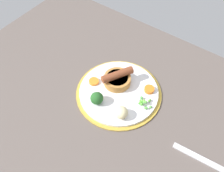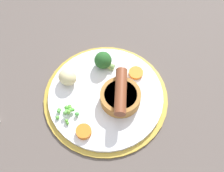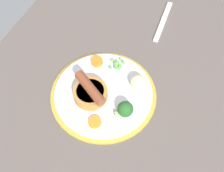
% 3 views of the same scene
% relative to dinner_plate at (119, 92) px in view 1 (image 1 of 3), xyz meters
% --- Properties ---
extents(dining_table, '(1.10, 0.80, 0.03)m').
position_rel_dinner_plate_xyz_m(dining_table, '(-0.04, -0.03, -0.02)').
color(dining_table, '#564C47').
rests_on(dining_table, ground).
extents(dinner_plate, '(0.29, 0.29, 0.01)m').
position_rel_dinner_plate_xyz_m(dinner_plate, '(0.00, 0.00, 0.00)').
color(dinner_plate, '#B79333').
rests_on(dinner_plate, dining_table).
extents(sausage_pudding, '(0.09, 0.11, 0.05)m').
position_rel_dinner_plate_xyz_m(sausage_pudding, '(-0.02, 0.03, 0.03)').
color(sausage_pudding, '#AD7538').
rests_on(sausage_pudding, dinner_plate).
extents(pea_pile, '(0.05, 0.04, 0.02)m').
position_rel_dinner_plate_xyz_m(pea_pile, '(0.10, 0.00, 0.02)').
color(pea_pile, '#50A03D').
rests_on(pea_pile, dinner_plate).
extents(broccoli_floret_near, '(0.05, 0.05, 0.04)m').
position_rel_dinner_plate_xyz_m(broccoli_floret_near, '(-0.03, -0.08, 0.03)').
color(broccoli_floret_near, '#235623').
rests_on(broccoli_floret_near, dinner_plate).
extents(potato_chunk_0, '(0.05, 0.06, 0.04)m').
position_rel_dinner_plate_xyz_m(potato_chunk_0, '(0.06, -0.07, 0.03)').
color(potato_chunk_0, beige).
rests_on(potato_chunk_0, dinner_plate).
extents(carrot_slice_0, '(0.05, 0.05, 0.01)m').
position_rel_dinner_plate_xyz_m(carrot_slice_0, '(-0.09, -0.02, 0.01)').
color(carrot_slice_0, orange).
rests_on(carrot_slice_0, dinner_plate).
extents(carrot_slice_1, '(0.05, 0.05, 0.01)m').
position_rel_dinner_plate_xyz_m(carrot_slice_1, '(0.08, 0.06, 0.01)').
color(carrot_slice_1, orange).
rests_on(carrot_slice_1, dinner_plate).
extents(fork, '(0.18, 0.03, 0.01)m').
position_rel_dinner_plate_xyz_m(fork, '(0.33, -0.05, -0.00)').
color(fork, silver).
rests_on(fork, dining_table).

